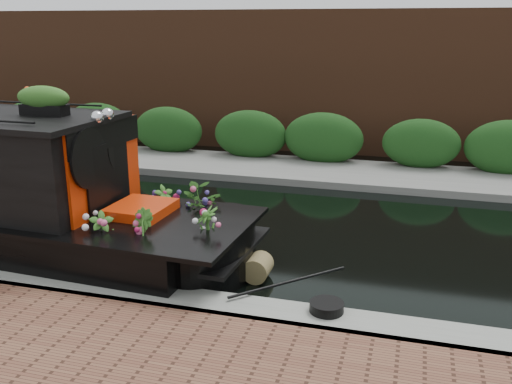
# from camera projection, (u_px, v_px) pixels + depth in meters

# --- Properties ---
(ground) EXTENTS (80.00, 80.00, 0.00)m
(ground) POSITION_uv_depth(u_px,v_px,m) (167.00, 221.00, 10.85)
(ground) COLOR black
(ground) RESTS_ON ground
(near_bank_coping) EXTENTS (40.00, 0.60, 0.50)m
(near_bank_coping) POSITION_uv_depth(u_px,v_px,m) (66.00, 298.00, 7.81)
(near_bank_coping) COLOR gray
(near_bank_coping) RESTS_ON ground
(far_bank_path) EXTENTS (40.00, 2.40, 0.34)m
(far_bank_path) POSITION_uv_depth(u_px,v_px,m) (235.00, 169.00, 14.73)
(far_bank_path) COLOR slate
(far_bank_path) RESTS_ON ground
(far_hedge) EXTENTS (40.00, 1.10, 2.80)m
(far_hedge) POSITION_uv_depth(u_px,v_px,m) (245.00, 161.00, 15.56)
(far_hedge) COLOR #194216
(far_hedge) RESTS_ON ground
(far_brick_wall) EXTENTS (40.00, 1.00, 8.00)m
(far_brick_wall) POSITION_uv_depth(u_px,v_px,m) (265.00, 146.00, 17.49)
(far_brick_wall) COLOR #56301D
(far_brick_wall) RESTS_ON ground
(rope_fender) EXTENTS (0.37, 0.42, 0.37)m
(rope_fender) POSITION_uv_depth(u_px,v_px,m) (258.00, 268.00, 8.33)
(rope_fender) COLOR olive
(rope_fender) RESTS_ON ground
(coiled_mooring_rope) EXTENTS (0.42, 0.42, 0.12)m
(coiled_mooring_rope) POSITION_uv_depth(u_px,v_px,m) (327.00, 307.00, 6.91)
(coiled_mooring_rope) COLOR black
(coiled_mooring_rope) RESTS_ON near_bank_coping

